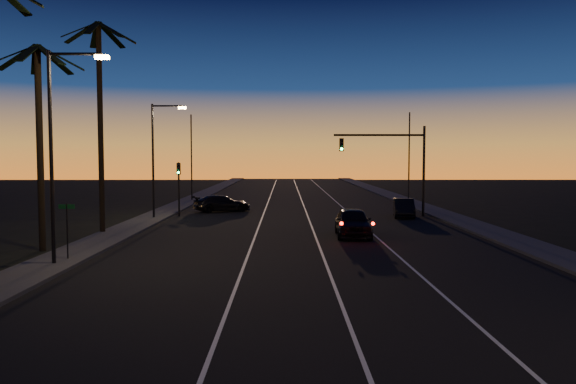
{
  "coord_description": "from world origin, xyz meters",
  "views": [
    {
      "loc": [
        -1.26,
        -3.42,
        4.62
      ],
      "look_at": [
        -1.11,
        24.78,
        2.85
      ],
      "focal_mm": 35.0,
      "sensor_mm": 36.0,
      "label": 1
    }
  ],
  "objects_px": {
    "signal_mast": "(394,155)",
    "lead_car": "(353,222)",
    "right_car": "(404,208)",
    "cross_car": "(222,203)"
  },
  "relations": [
    {
      "from": "signal_mast",
      "to": "cross_car",
      "type": "bearing_deg",
      "value": 165.65
    },
    {
      "from": "lead_car",
      "to": "right_car",
      "type": "bearing_deg",
      "value": 63.61
    },
    {
      "from": "signal_mast",
      "to": "cross_car",
      "type": "distance_m",
      "value": 14.73
    },
    {
      "from": "cross_car",
      "to": "signal_mast",
      "type": "bearing_deg",
      "value": -14.35
    },
    {
      "from": "lead_car",
      "to": "cross_car",
      "type": "relative_size",
      "value": 1.06
    },
    {
      "from": "signal_mast",
      "to": "lead_car",
      "type": "height_order",
      "value": "signal_mast"
    },
    {
      "from": "right_car",
      "to": "lead_car",
      "type": "bearing_deg",
      "value": -116.39
    },
    {
      "from": "signal_mast",
      "to": "cross_car",
      "type": "relative_size",
      "value": 1.37
    },
    {
      "from": "signal_mast",
      "to": "lead_car",
      "type": "relative_size",
      "value": 1.29
    },
    {
      "from": "signal_mast",
      "to": "right_car",
      "type": "xyz_separation_m",
      "value": [
        0.7,
        -0.7,
        -4.07
      ]
    }
  ]
}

